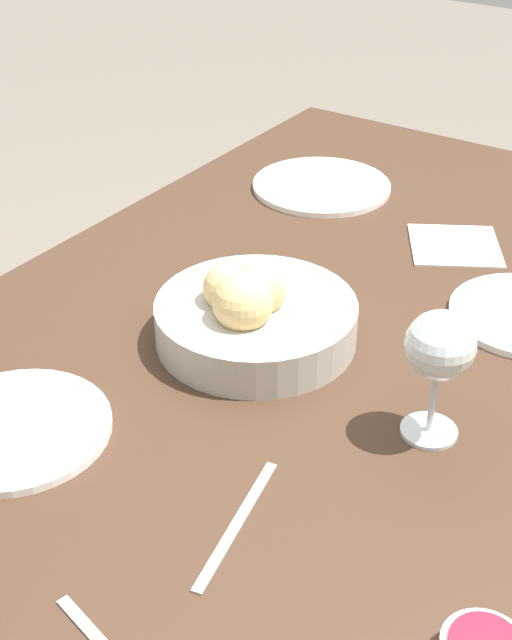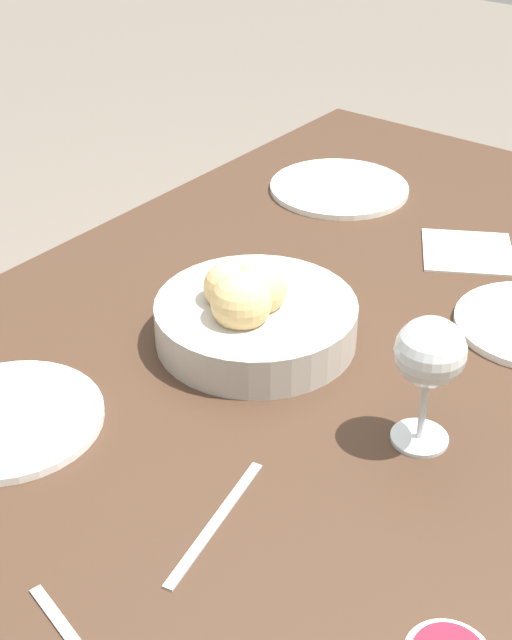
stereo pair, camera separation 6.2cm
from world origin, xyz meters
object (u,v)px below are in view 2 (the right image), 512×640
object	(u,v)px
plate_near_left	(339,188)
wine_glass	(430,356)
bread_basket	(253,316)
knife_silver	(216,522)
napkin	(468,252)
plate_near_right	(9,419)

from	to	relation	value
plate_near_left	wine_glass	bearing A→B (deg)	40.75
bread_basket	knife_silver	xyz separation A→B (m)	(0.28, 0.17, -0.04)
napkin	wine_glass	bearing A→B (deg)	19.62
bread_basket	napkin	distance (m)	0.40
wine_glass	bread_basket	bearing A→B (deg)	-99.25
napkin	plate_near_right	bearing A→B (deg)	-18.58
bread_basket	wine_glass	size ratio (longest dim) A/B	1.65
bread_basket	plate_near_right	world-z (taller)	bread_basket
plate_near_left	wine_glass	xyz separation A→B (m)	(0.50, 0.43, 0.11)
bread_basket	wine_glass	xyz separation A→B (m)	(0.04, 0.26, 0.07)
plate_near_right	knife_silver	xyz separation A→B (m)	(-0.02, 0.29, -0.00)
wine_glass	plate_near_right	bearing A→B (deg)	-56.22
bread_basket	wine_glass	bearing A→B (deg)	80.75
plate_near_right	wine_glass	bearing A→B (deg)	123.78
bread_basket	knife_silver	distance (m)	0.33
wine_glass	napkin	bearing A→B (deg)	-160.38
plate_near_right	knife_silver	distance (m)	0.29
bread_basket	plate_near_left	bearing A→B (deg)	-159.97
plate_near_left	napkin	xyz separation A→B (m)	(0.07, 0.28, -0.00)
plate_near_right	napkin	world-z (taller)	plate_near_right
bread_basket	plate_near_left	xyz separation A→B (m)	(-0.46, -0.17, -0.03)
plate_near_left	wine_glass	distance (m)	0.67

